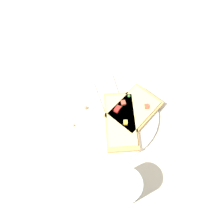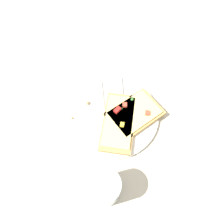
% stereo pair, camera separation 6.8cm
% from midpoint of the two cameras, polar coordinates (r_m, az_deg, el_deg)
% --- Properties ---
extents(ground_plane, '(4.00, 4.00, 0.00)m').
position_cam_midpoint_polar(ground_plane, '(0.70, 2.77, -1.11)').
color(ground_plane, '#BCB29E').
extents(plate, '(0.29, 0.29, 0.01)m').
position_cam_midpoint_polar(plate, '(0.69, 2.79, -0.88)').
color(plate, silver).
rests_on(plate, ground).
extents(fork, '(0.10, 0.20, 0.01)m').
position_cam_midpoint_polar(fork, '(0.69, 0.66, 0.06)').
color(fork, '#B7B7BC').
rests_on(fork, plate).
extents(knife, '(0.12, 0.20, 0.01)m').
position_cam_midpoint_polar(knife, '(0.71, 5.10, 3.08)').
color(knife, '#B7B7BC').
rests_on(knife, plate).
extents(pizza_slice_main, '(0.20, 0.21, 0.03)m').
position_cam_midpoint_polar(pizza_slice_main, '(0.66, 4.67, -2.84)').
color(pizza_slice_main, tan).
rests_on(pizza_slice_main, plate).
extents(pizza_slice_corner, '(0.17, 0.13, 0.03)m').
position_cam_midpoint_polar(pizza_slice_corner, '(0.68, 8.71, -0.67)').
color(pizza_slice_corner, tan).
rests_on(pizza_slice_corner, plate).
extents(crumb_scatter, '(0.18, 0.12, 0.01)m').
position_cam_midpoint_polar(crumb_scatter, '(0.69, -2.90, 0.57)').
color(crumb_scatter, '#9C9458').
rests_on(crumb_scatter, plate).
extents(drinking_glass, '(0.08, 0.08, 0.10)m').
position_cam_midpoint_polar(drinking_glass, '(0.58, 1.64, -19.61)').
color(drinking_glass, silver).
rests_on(drinking_glass, ground).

